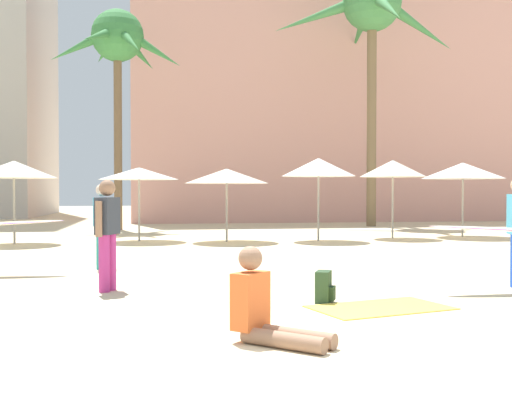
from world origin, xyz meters
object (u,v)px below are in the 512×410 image
at_px(backpack, 324,287).
at_px(person_mid_center, 102,222).
at_px(cafe_umbrella_2, 139,174).
at_px(person_near_right, 266,310).
at_px(cafe_umbrella_1, 393,169).
at_px(person_far_left, 107,230).
at_px(cafe_umbrella_0, 14,169).
at_px(palm_tree_left, 372,14).
at_px(cafe_umbrella_6, 318,167).
at_px(cafe_umbrella_8, 463,171).
at_px(beach_towel, 380,308).
at_px(palm_tree_far_left, 118,45).
at_px(cafe_umbrella_3, 227,176).

distance_m(backpack, person_mid_center, 5.38).
xyz_separation_m(cafe_umbrella_2, person_mid_center, (-0.53, -6.72, -1.12)).
height_order(cafe_umbrella_2, person_near_right, cafe_umbrella_2).
bearing_deg(cafe_umbrella_1, person_far_left, -130.50).
bearing_deg(cafe_umbrella_0, person_far_left, -70.43).
height_order(palm_tree_left, cafe_umbrella_2, palm_tree_left).
xyz_separation_m(cafe_umbrella_6, cafe_umbrella_8, (5.05, 0.91, -0.05)).
distance_m(cafe_umbrella_6, beach_towel, 11.14).
bearing_deg(palm_tree_far_left, backpack, -77.78).
height_order(cafe_umbrella_0, backpack, cafe_umbrella_0).
relative_size(cafe_umbrella_1, cafe_umbrella_8, 0.93).
height_order(palm_tree_far_left, beach_towel, palm_tree_far_left).
bearing_deg(palm_tree_far_left, cafe_umbrella_3, -61.37).
bearing_deg(cafe_umbrella_3, cafe_umbrella_2, 166.30).
bearing_deg(cafe_umbrella_6, cafe_umbrella_0, 178.49).
height_order(palm_tree_far_left, cafe_umbrella_1, palm_tree_far_left).
distance_m(cafe_umbrella_0, cafe_umbrella_1, 11.30).
xyz_separation_m(palm_tree_far_left, cafe_umbrella_1, (8.79, -5.80, -4.89)).
height_order(person_far_left, person_mid_center, person_far_left).
bearing_deg(cafe_umbrella_0, cafe_umbrella_3, -0.89).
bearing_deg(person_far_left, cafe_umbrella_8, 67.10).
relative_size(cafe_umbrella_0, beach_towel, 1.38).
bearing_deg(palm_tree_far_left, cafe_umbrella_0, -111.81).
bearing_deg(person_mid_center, cafe_umbrella_3, 79.31).
bearing_deg(beach_towel, cafe_umbrella_2, 105.96).
bearing_deg(person_near_right, cafe_umbrella_0, 154.16).
height_order(cafe_umbrella_2, person_mid_center, cafe_umbrella_2).
bearing_deg(cafe_umbrella_8, cafe_umbrella_6, -169.81).
relative_size(beach_towel, person_mid_center, 1.05).
bearing_deg(cafe_umbrella_3, cafe_umbrella_6, -2.86).
xyz_separation_m(palm_tree_far_left, cafe_umbrella_3, (3.47, -6.35, -5.16)).
bearing_deg(person_far_left, cafe_umbrella_1, 74.04).
bearing_deg(beach_towel, person_near_right, -137.65).
relative_size(backpack, person_far_left, 0.25).
bearing_deg(person_mid_center, backpack, -36.89).
distance_m(palm_tree_left, cafe_umbrella_1, 9.83).
distance_m(palm_tree_left, cafe_umbrella_6, 11.05).
xyz_separation_m(palm_tree_left, cafe_umbrella_2, (-9.55, -6.82, -6.99)).
distance_m(cafe_umbrella_2, cafe_umbrella_6, 5.33).
distance_m(palm_tree_far_left, person_mid_center, 13.92).
distance_m(cafe_umbrella_8, person_far_left, 14.39).
relative_size(cafe_umbrella_1, person_mid_center, 1.52).
height_order(cafe_umbrella_6, person_near_right, cafe_umbrella_6).
bearing_deg(person_near_right, palm_tree_far_left, 140.03).
height_order(cafe_umbrella_8, person_near_right, cafe_umbrella_8).
bearing_deg(cafe_umbrella_0, cafe_umbrella_2, 8.74).
relative_size(cafe_umbrella_3, person_mid_center, 1.52).
relative_size(beach_towel, backpack, 4.07).
relative_size(cafe_umbrella_6, person_mid_center, 1.52).
height_order(cafe_umbrella_0, beach_towel, cafe_umbrella_0).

